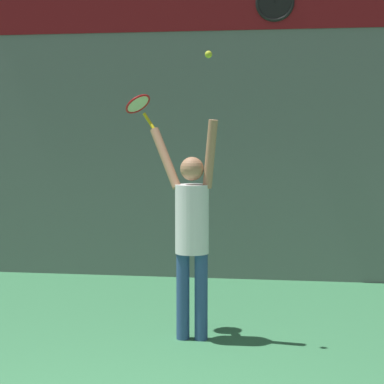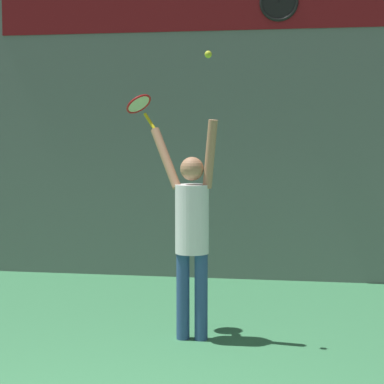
# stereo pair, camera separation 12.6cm
# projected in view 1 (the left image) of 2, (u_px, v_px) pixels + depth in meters

# --- Properties ---
(back_wall) EXTENTS (18.00, 0.10, 5.00)m
(back_wall) POSITION_uv_depth(u_px,v_px,m) (208.00, 101.00, 9.68)
(back_wall) COLOR slate
(back_wall) RESTS_ON ground_plane
(sponsor_banner) EXTENTS (6.09, 0.02, 0.72)m
(sponsor_banner) POSITION_uv_depth(u_px,v_px,m) (208.00, 4.00, 9.51)
(sponsor_banner) COLOR maroon
(scoreboard_clock) EXTENTS (0.53, 0.05, 0.53)m
(scoreboard_clock) POSITION_uv_depth(u_px,v_px,m) (275.00, 2.00, 9.36)
(scoreboard_clock) COLOR black
(tennis_player) EXTENTS (0.75, 0.44, 2.18)m
(tennis_player) POSITION_uv_depth(u_px,v_px,m) (192.00, 227.00, 6.81)
(tennis_player) COLOR #2D4C7F
(tennis_player) RESTS_ON ground_plane
(tennis_racket) EXTENTS (0.38, 0.36, 0.37)m
(tennis_racket) POSITION_uv_depth(u_px,v_px,m) (139.00, 106.00, 7.11)
(tennis_racket) COLOR yellow
(tennis_ball) EXTENTS (0.07, 0.07, 0.07)m
(tennis_ball) POSITION_uv_depth(u_px,v_px,m) (209.00, 54.00, 6.52)
(tennis_ball) COLOR #CCDB2D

